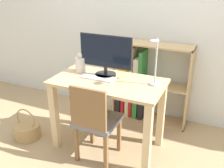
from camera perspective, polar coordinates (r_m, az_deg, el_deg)
The scene contains 10 objects.
ground_plane at distance 3.00m, azimuth -0.80°, elevation -13.07°, with size 10.00×10.00×0.00m, color tan.
wall_back at distance 3.29m, azimuth 5.96°, elevation 14.85°, with size 8.00×0.05×2.60m.
desk at distance 2.69m, azimuth -0.87°, elevation -2.72°, with size 1.12×0.61×0.78m.
monitor at distance 2.67m, azimuth -1.42°, elevation 6.65°, with size 0.57×0.22×0.43m.
keyboard at distance 2.66m, azimuth -3.03°, elevation 1.38°, with size 0.35×0.14×0.02m.
vase at distance 2.84m, azimuth -6.86°, elevation 4.44°, with size 0.12×0.12×0.21m.
desk_lamp at distance 2.40m, azimuth 9.29°, elevation 5.46°, with size 0.10×0.19×0.46m.
chair at distance 2.55m, azimuth -3.74°, elevation -7.80°, with size 0.40×0.40×0.85m.
bookshelf at distance 3.34m, azimuth 5.51°, elevation 0.18°, with size 0.94×0.28×1.01m.
basket at distance 3.22m, azimuth -17.96°, elevation -9.50°, with size 0.30×0.30×0.37m.
Camera 1 is at (1.02, -2.18, 1.79)m, focal length 42.00 mm.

